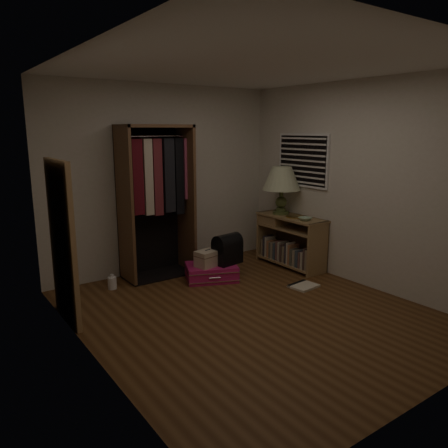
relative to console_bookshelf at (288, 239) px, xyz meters
The scene contains 13 objects.
ground 1.90m from the console_bookshelf, 145.77° to the right, with size 4.00×4.00×0.00m, color #523017.
room_walls 2.09m from the console_bookshelf, 145.56° to the right, with size 3.52×4.02×2.60m.
console_bookshelf is the anchor object (origin of this frame).
open_wardrobe 2.06m from the console_bookshelf, 157.48° to the left, with size 1.01×0.50×2.05m.
floor_mirror 3.27m from the console_bookshelf, behind, with size 0.06×0.80×1.70m.
pink_suitcase 1.33m from the console_bookshelf, behind, with size 0.82×0.72×0.21m.
train_case 1.37m from the console_bookshelf, behind, with size 0.35×0.28×0.23m.
black_bag 1.08m from the console_bookshelf, behind, with size 0.41×0.30×0.41m.
table_lamp 0.89m from the console_bookshelf, 88.70° to the left, with size 0.59×0.59×0.70m.
brass_tray 0.38m from the console_bookshelf, 87.83° to the right, with size 0.29×0.29×0.01m.
ceramic_bowl 0.53m from the console_bookshelf, 97.12° to the right, with size 0.18×0.18×0.04m, color #9EBD9E.
white_jug 2.60m from the console_bookshelf, 167.57° to the left, with size 0.13×0.13×0.19m.
floor_book 1.00m from the console_bookshelf, 121.45° to the right, with size 0.37×0.31×0.03m.
Camera 1 is at (-2.86, -3.51, 1.99)m, focal length 35.00 mm.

